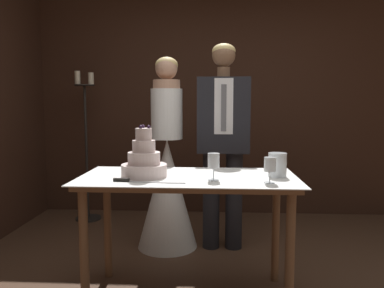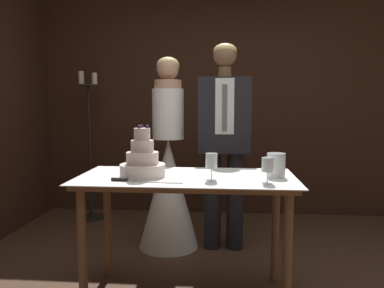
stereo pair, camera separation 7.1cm
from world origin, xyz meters
TOP-DOWN VIEW (x-y plane):
  - wall_back at (0.00, 2.27)m, footprint 4.43×0.12m
  - cake_table at (-0.21, 0.22)m, footprint 1.42×0.69m
  - tiered_cake at (-0.50, 0.18)m, footprint 0.30×0.30m
  - cake_knife at (-0.52, 0.01)m, footprint 0.45×0.06m
  - wine_glass_near at (-0.05, 0.09)m, footprint 0.07×0.07m
  - wine_glass_middle at (0.29, 0.03)m, footprint 0.07×0.07m
  - hurricane_candle at (0.37, 0.24)m, footprint 0.12×0.12m
  - bride at (-0.46, 1.09)m, footprint 0.54×0.54m
  - groom at (0.04, 1.09)m, footprint 0.45×0.25m
  - candle_stand at (-1.46, 1.85)m, footprint 0.28×0.28m

SIDE VIEW (x-z plane):
  - bride at x=-0.46m, z-range -0.23..1.48m
  - cake_table at x=-0.21m, z-range 0.30..1.13m
  - candle_stand at x=-1.46m, z-range -0.05..1.60m
  - cake_knife at x=-0.52m, z-range 0.82..0.84m
  - hurricane_candle at x=0.37m, z-range 0.82..0.98m
  - tiered_cake at x=-0.50m, z-range 0.76..1.09m
  - wine_glass_middle at x=0.29m, z-range 0.86..1.01m
  - wine_glass_near at x=-0.05m, z-range 0.86..1.03m
  - groom at x=0.04m, z-range 0.11..1.93m
  - wall_back at x=0.00m, z-range 0.00..2.74m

